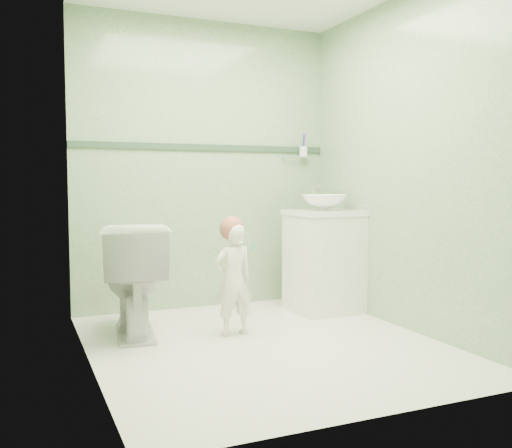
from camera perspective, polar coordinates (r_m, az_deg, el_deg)
name	(u,v)px	position (r m, az deg, el deg)	size (l,w,h in m)	color
ground	(265,344)	(3.78, 0.91, -12.04)	(2.50, 2.50, 0.00)	white
room_shell	(265,160)	(3.63, 0.94, 6.46)	(2.50, 2.54, 2.40)	#77A172
trim_stripe	(205,147)	(4.79, -5.17, 7.70)	(2.20, 0.02, 0.05)	#2C4732
vanity	(324,263)	(4.68, 6.84, -3.88)	(0.52, 0.50, 0.80)	white
counter	(324,213)	(4.64, 6.89, 1.13)	(0.54, 0.52, 0.04)	white
basin	(324,202)	(4.64, 6.89, 2.17)	(0.37, 0.37, 0.13)	white
faucet	(313,192)	(4.80, 5.80, 3.20)	(0.03, 0.13, 0.18)	silver
cup_holder	(303,151)	(5.09, 4.73, 7.31)	(0.26, 0.07, 0.21)	silver
toilet	(133,279)	(4.02, -12.26, -5.40)	(0.44, 0.77, 0.79)	white
toddler	(233,280)	(3.92, -2.31, -5.63)	(0.28, 0.19, 0.77)	white
hair_cap	(232,229)	(3.90, -2.45, -0.47)	(0.17, 0.17, 0.17)	#A85841
teal_toothbrush	(251,248)	(3.81, -0.49, -2.40)	(0.11, 0.14, 0.08)	#0B9888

